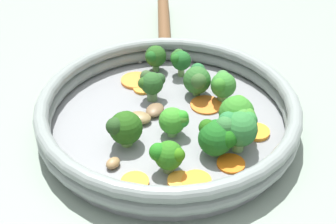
{
  "coord_description": "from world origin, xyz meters",
  "views": [
    {
      "loc": [
        -0.39,
        -0.35,
        0.42
      ],
      "look_at": [
        0.0,
        0.0,
        0.03
      ],
      "focal_mm": 50.0,
      "sensor_mm": 36.0,
      "label": 1
    }
  ],
  "objects_px": {
    "carrot_slice_2": "(206,105)",
    "broccoli_floret_10": "(180,60)",
    "carrot_slice_6": "(136,80)",
    "broccoli_floret_9": "(125,127)",
    "broccoli_floret_5": "(151,83)",
    "carrot_slice_1": "(256,132)",
    "broccoli_floret_4": "(168,155)",
    "broccoli_floret_3": "(175,121)",
    "carrot_slice_4": "(143,89)",
    "carrot_slice_0": "(197,182)",
    "broccoli_floret_8": "(222,85)",
    "broccoli_floret_6": "(155,56)",
    "carrot_slice_7": "(135,182)",
    "carrot_slice_5": "(231,164)",
    "broccoli_floret_0": "(237,127)",
    "carrot_slice_3": "(181,181)",
    "mushroom_piece_1": "(150,81)",
    "skillet": "(168,124)",
    "broccoli_floret_7": "(216,137)",
    "broccoli_floret_2": "(238,114)",
    "mushroom_piece_3": "(139,118)",
    "broccoli_floret_1": "(197,79)",
    "mushroom_piece_2": "(113,163)"
  },
  "relations": [
    {
      "from": "carrot_slice_4",
      "to": "broccoli_floret_2",
      "type": "bearing_deg",
      "value": -87.18
    },
    {
      "from": "broccoli_floret_3",
      "to": "carrot_slice_1",
      "type": "bearing_deg",
      "value": -46.69
    },
    {
      "from": "broccoli_floret_10",
      "to": "carrot_slice_7",
      "type": "bearing_deg",
      "value": -151.46
    },
    {
      "from": "broccoli_floret_6",
      "to": "broccoli_floret_10",
      "type": "distance_m",
      "value": 0.04
    },
    {
      "from": "carrot_slice_1",
      "to": "broccoli_floret_4",
      "type": "relative_size",
      "value": 0.84
    },
    {
      "from": "carrot_slice_5",
      "to": "broccoli_floret_3",
      "type": "bearing_deg",
      "value": 91.53
    },
    {
      "from": "skillet",
      "to": "broccoli_floret_6",
      "type": "distance_m",
      "value": 0.14
    },
    {
      "from": "carrot_slice_2",
      "to": "broccoli_floret_10",
      "type": "relative_size",
      "value": 1.08
    },
    {
      "from": "carrot_slice_6",
      "to": "broccoli_floret_0",
      "type": "distance_m",
      "value": 0.21
    },
    {
      "from": "carrot_slice_0",
      "to": "carrot_slice_3",
      "type": "xyz_separation_m",
      "value": [
        -0.01,
        0.01,
        -0.0
      ]
    },
    {
      "from": "broccoli_floret_0",
      "to": "mushroom_piece_1",
      "type": "height_order",
      "value": "broccoli_floret_0"
    },
    {
      "from": "carrot_slice_4",
      "to": "carrot_slice_5",
      "type": "xyz_separation_m",
      "value": [
        -0.05,
        -0.2,
        -0.0
      ]
    },
    {
      "from": "mushroom_piece_1",
      "to": "skillet",
      "type": "bearing_deg",
      "value": -121.65
    },
    {
      "from": "carrot_slice_5",
      "to": "broccoli_floret_2",
      "type": "xyz_separation_m",
      "value": [
        0.06,
        0.03,
        0.03
      ]
    },
    {
      "from": "skillet",
      "to": "mushroom_piece_1",
      "type": "relative_size",
      "value": 13.41
    },
    {
      "from": "carrot_slice_7",
      "to": "broccoli_floret_8",
      "type": "xyz_separation_m",
      "value": [
        0.21,
        0.03,
        0.03
      ]
    },
    {
      "from": "broccoli_floret_8",
      "to": "broccoli_floret_6",
      "type": "bearing_deg",
      "value": 91.21
    },
    {
      "from": "carrot_slice_6",
      "to": "broccoli_floret_6",
      "type": "height_order",
      "value": "broccoli_floret_6"
    },
    {
      "from": "carrot_slice_2",
      "to": "broccoli_floret_7",
      "type": "height_order",
      "value": "broccoli_floret_7"
    },
    {
      "from": "broccoli_floret_1",
      "to": "broccoli_floret_5",
      "type": "xyz_separation_m",
      "value": [
        -0.05,
        0.04,
        0.0
      ]
    },
    {
      "from": "broccoli_floret_1",
      "to": "broccoli_floret_2",
      "type": "distance_m",
      "value": 0.11
    },
    {
      "from": "carrot_slice_3",
      "to": "carrot_slice_7",
      "type": "height_order",
      "value": "same"
    },
    {
      "from": "carrot_slice_3",
      "to": "broccoli_floret_4",
      "type": "relative_size",
      "value": 0.74
    },
    {
      "from": "broccoli_floret_5",
      "to": "broccoli_floret_3",
      "type": "bearing_deg",
      "value": -116.38
    },
    {
      "from": "carrot_slice_1",
      "to": "carrot_slice_3",
      "type": "distance_m",
      "value": 0.14
    },
    {
      "from": "carrot_slice_1",
      "to": "broccoli_floret_9",
      "type": "distance_m",
      "value": 0.18
    },
    {
      "from": "carrot_slice_4",
      "to": "broccoli_floret_5",
      "type": "height_order",
      "value": "broccoli_floret_5"
    },
    {
      "from": "broccoli_floret_10",
      "to": "mushroom_piece_2",
      "type": "xyz_separation_m",
      "value": [
        -0.22,
        -0.08,
        -0.02
      ]
    },
    {
      "from": "broccoli_floret_5",
      "to": "broccoli_floret_6",
      "type": "distance_m",
      "value": 0.08
    },
    {
      "from": "mushroom_piece_1",
      "to": "broccoli_floret_8",
      "type": "bearing_deg",
      "value": -71.61
    },
    {
      "from": "carrot_slice_0",
      "to": "broccoli_floret_4",
      "type": "height_order",
      "value": "broccoli_floret_4"
    },
    {
      "from": "carrot_slice_1",
      "to": "carrot_slice_0",
      "type": "bearing_deg",
      "value": 179.6
    },
    {
      "from": "skillet",
      "to": "carrot_slice_6",
      "type": "distance_m",
      "value": 0.11
    },
    {
      "from": "broccoli_floret_0",
      "to": "mushroom_piece_3",
      "type": "bearing_deg",
      "value": 107.74
    },
    {
      "from": "carrot_slice_0",
      "to": "broccoli_floret_8",
      "type": "distance_m",
      "value": 0.18
    },
    {
      "from": "broccoli_floret_7",
      "to": "broccoli_floret_8",
      "type": "bearing_deg",
      "value": 32.73
    },
    {
      "from": "carrot_slice_6",
      "to": "broccoli_floret_3",
      "type": "xyz_separation_m",
      "value": [
        -0.06,
        -0.13,
        0.02
      ]
    },
    {
      "from": "carrot_slice_5",
      "to": "carrot_slice_6",
      "type": "distance_m",
      "value": 0.23
    },
    {
      "from": "carrot_slice_1",
      "to": "carrot_slice_4",
      "type": "distance_m",
      "value": 0.19
    },
    {
      "from": "broccoli_floret_5",
      "to": "broccoli_floret_9",
      "type": "height_order",
      "value": "broccoli_floret_9"
    },
    {
      "from": "skillet",
      "to": "broccoli_floret_10",
      "type": "distance_m",
      "value": 0.13
    },
    {
      "from": "broccoli_floret_7",
      "to": "broccoli_floret_2",
      "type": "bearing_deg",
      "value": 3.15
    },
    {
      "from": "carrot_slice_4",
      "to": "carrot_slice_5",
      "type": "relative_size",
      "value": 0.82
    },
    {
      "from": "broccoli_floret_4",
      "to": "broccoli_floret_6",
      "type": "distance_m",
      "value": 0.24
    },
    {
      "from": "carrot_slice_6",
      "to": "broccoli_floret_9",
      "type": "xyz_separation_m",
      "value": [
        -0.12,
        -0.1,
        0.03
      ]
    },
    {
      "from": "broccoli_floret_9",
      "to": "mushroom_piece_1",
      "type": "xyz_separation_m",
      "value": [
        0.13,
        0.08,
        -0.02
      ]
    },
    {
      "from": "carrot_slice_3",
      "to": "broccoli_floret_0",
      "type": "relative_size",
      "value": 0.57
    },
    {
      "from": "mushroom_piece_1",
      "to": "mushroom_piece_3",
      "type": "bearing_deg",
      "value": -145.18
    },
    {
      "from": "mushroom_piece_2",
      "to": "carrot_slice_4",
      "type": "bearing_deg",
      "value": 32.16
    },
    {
      "from": "broccoli_floret_6",
      "to": "broccoli_floret_9",
      "type": "distance_m",
      "value": 0.19
    }
  ]
}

